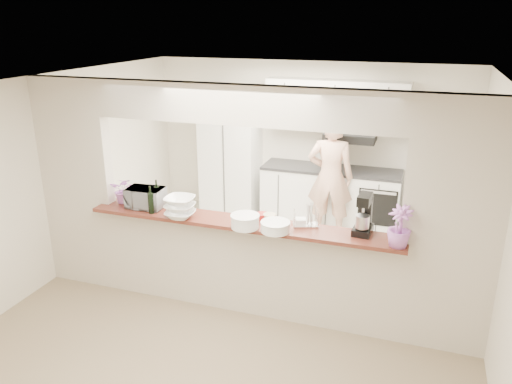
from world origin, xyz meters
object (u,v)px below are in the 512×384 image
at_px(refrigerator, 442,185).
at_px(toaster_oven, 145,198).
at_px(stand_mixer, 364,215).
at_px(person, 330,178).

xyz_separation_m(refrigerator, toaster_oven, (-3.20, -2.66, 0.35)).
height_order(stand_mixer, person, person).
bearing_deg(toaster_oven, refrigerator, 36.24).
distance_m(refrigerator, person, 1.58).
distance_m(toaster_oven, person, 2.86).
relative_size(refrigerator, stand_mixer, 4.16).
bearing_deg(person, refrigerator, -172.14).
bearing_deg(toaster_oven, person, 50.83).
height_order(refrigerator, person, person).
height_order(refrigerator, stand_mixer, refrigerator).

